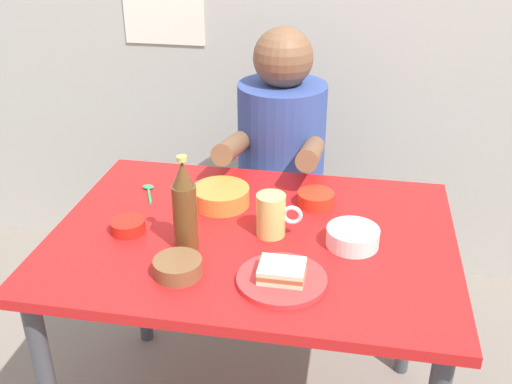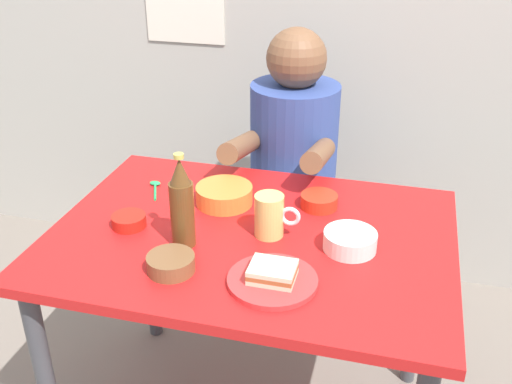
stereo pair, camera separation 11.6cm
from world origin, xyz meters
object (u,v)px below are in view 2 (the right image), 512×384
(dining_table, at_px, (251,260))
(beer_bottle, at_px, (182,205))
(stool, at_px, (291,237))
(beer_mug, at_px, (270,216))
(sandwich, at_px, (273,272))
(rice_bowl_white, at_px, (350,240))
(person_seated, at_px, (293,141))
(plate_orange, at_px, (272,281))

(dining_table, distance_m, beer_bottle, 0.28)
(stool, xyz_separation_m, beer_bottle, (-0.15, -0.73, 0.51))
(beer_mug, height_order, beer_bottle, beer_bottle)
(dining_table, distance_m, sandwich, 0.27)
(beer_mug, height_order, rice_bowl_white, beer_mug)
(beer_mug, bearing_deg, beer_bottle, -154.17)
(person_seated, bearing_deg, dining_table, -89.02)
(dining_table, distance_m, beer_mug, 0.16)
(person_seated, distance_m, plate_orange, 0.84)
(person_seated, xyz_separation_m, sandwich, (0.12, -0.83, 0.01))
(sandwich, bearing_deg, dining_table, 117.40)
(stool, distance_m, rice_bowl_white, 0.82)
(plate_orange, bearing_deg, beer_bottle, 157.56)
(plate_orange, height_order, beer_bottle, beer_bottle)
(dining_table, relative_size, beer_bottle, 4.20)
(dining_table, xyz_separation_m, person_seated, (-0.01, 0.62, 0.12))
(stool, xyz_separation_m, plate_orange, (0.12, -0.84, 0.40))
(beer_mug, relative_size, beer_bottle, 0.48)
(stool, distance_m, beer_mug, 0.78)
(dining_table, height_order, rice_bowl_white, rice_bowl_white)
(person_seated, relative_size, beer_bottle, 2.75)
(stool, relative_size, rice_bowl_white, 3.21)
(beer_mug, xyz_separation_m, beer_bottle, (-0.21, -0.10, 0.06))
(plate_orange, xyz_separation_m, beer_bottle, (-0.27, 0.11, 0.11))
(plate_orange, relative_size, rice_bowl_white, 1.57)
(plate_orange, bearing_deg, rice_bowl_white, 50.97)
(sandwich, distance_m, beer_mug, 0.22)
(rice_bowl_white, bearing_deg, stool, 113.62)
(sandwich, bearing_deg, person_seated, 98.31)
(dining_table, relative_size, stool, 2.44)
(rice_bowl_white, bearing_deg, sandwich, -129.03)
(plate_orange, bearing_deg, beer_mug, 105.38)
(person_seated, bearing_deg, sandwich, -81.69)
(stool, relative_size, person_seated, 0.63)
(stool, bearing_deg, beer_bottle, -101.33)
(stool, bearing_deg, dining_table, -89.04)
(sandwich, bearing_deg, rice_bowl_white, 50.97)
(dining_table, relative_size, person_seated, 1.53)
(stool, relative_size, beer_mug, 3.57)
(beer_bottle, bearing_deg, sandwich, -22.44)
(stool, distance_m, sandwich, 0.95)
(plate_orange, distance_m, beer_mug, 0.23)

